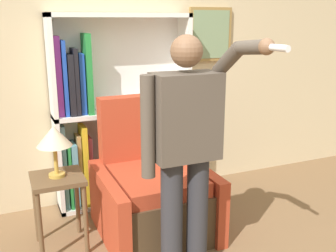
% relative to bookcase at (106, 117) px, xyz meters
% --- Properties ---
extents(wall_back, '(8.00, 0.11, 2.80)m').
position_rel_bookcase_xyz_m(wall_back, '(0.19, 0.16, 0.52)').
color(wall_back, beige).
rests_on(wall_back, ground_plane).
extents(bookcase, '(1.33, 0.28, 1.84)m').
position_rel_bookcase_xyz_m(bookcase, '(0.00, 0.00, 0.00)').
color(bookcase, white).
rests_on(bookcase, ground_plane).
extents(armchair, '(0.90, 0.94, 1.13)m').
position_rel_bookcase_xyz_m(armchair, '(0.21, -0.67, -0.53)').
color(armchair, '#4C3823').
rests_on(armchair, ground_plane).
extents(person_standing, '(0.58, 0.78, 1.69)m').
position_rel_bookcase_xyz_m(person_standing, '(0.19, -1.38, 0.09)').
color(person_standing, '#2D2D33').
rests_on(person_standing, ground_plane).
extents(side_table, '(0.39, 0.39, 0.61)m').
position_rel_bookcase_xyz_m(side_table, '(-0.56, -0.66, -0.40)').
color(side_table, brown).
rests_on(side_table, ground_plane).
extents(table_lamp, '(0.27, 0.27, 0.40)m').
position_rel_bookcase_xyz_m(table_lamp, '(-0.56, -0.66, 0.04)').
color(table_lamp, gold).
rests_on(table_lamp, side_table).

